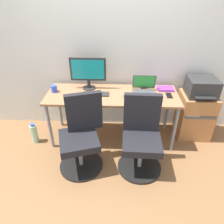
{
  "coord_description": "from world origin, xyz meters",
  "views": [
    {
      "loc": [
        0.1,
        -2.44,
        1.99
      ],
      "look_at": [
        0.0,
        -0.05,
        0.47
      ],
      "focal_mm": 33.22,
      "sensor_mm": 36.0,
      "label": 1
    }
  ],
  "objects": [
    {
      "name": "mouse_by_laptop",
      "position": [
        0.17,
        -0.08,
        0.73
      ],
      "size": [
        0.06,
        0.1,
        0.03
      ],
      "primitive_type": "ellipsoid",
      "color": "#515156",
      "rests_on": "desk"
    },
    {
      "name": "water_bottle_on_floor",
      "position": [
        -1.11,
        -0.16,
        0.15
      ],
      "size": [
        0.09,
        0.09,
        0.31
      ],
      "color": "#A5D8B2",
      "rests_on": "ground"
    },
    {
      "name": "keyboard_by_laptop",
      "position": [
        -0.21,
        -0.02,
        0.73
      ],
      "size": [
        0.34,
        0.12,
        0.02
      ],
      "primitive_type": "cube",
      "color": "#2D2D2D",
      "rests_on": "desk"
    },
    {
      "name": "desk",
      "position": [
        0.0,
        0.0,
        0.65
      ],
      "size": [
        1.75,
        0.61,
        0.72
      ],
      "color": "#996B47",
      "rests_on": "ground"
    },
    {
      "name": "back_wall",
      "position": [
        0.0,
        0.39,
        1.3
      ],
      "size": [
        4.4,
        0.04,
        2.6
      ],
      "primitive_type": "cube",
      "color": "silver",
      "rests_on": "ground"
    },
    {
      "name": "printer",
      "position": [
        1.2,
        0.12,
        0.79
      ],
      "size": [
        0.38,
        0.4,
        0.24
      ],
      "color": "#2D2D2D",
      "rests_on": "side_cabinet"
    },
    {
      "name": "mouse_by_monitor",
      "position": [
        0.52,
        -0.21,
        0.73
      ],
      "size": [
        0.06,
        0.1,
        0.03
      ],
      "primitive_type": "ellipsoid",
      "color": "#B7B7B7",
      "rests_on": "desk"
    },
    {
      "name": "notebook",
      "position": [
        0.73,
        0.16,
        0.73
      ],
      "size": [
        0.21,
        0.15,
        0.03
      ],
      "primitive_type": "cube",
      "color": "purple",
      "rests_on": "desk"
    },
    {
      "name": "office_chair_right",
      "position": [
        0.36,
        -0.54,
        0.42
      ],
      "size": [
        0.54,
        0.54,
        0.94
      ],
      "color": "black",
      "rests_on": "ground"
    },
    {
      "name": "phone_near_laptop",
      "position": [
        0.75,
        -0.02,
        0.72
      ],
      "size": [
        0.07,
        0.14,
        0.01
      ],
      "primitive_type": "cube",
      "color": "black",
      "rests_on": "desk"
    },
    {
      "name": "office_chair_left",
      "position": [
        -0.35,
        -0.54,
        0.42
      ],
      "size": [
        0.55,
        0.55,
        0.94
      ],
      "color": "black",
      "rests_on": "ground"
    },
    {
      "name": "side_cabinet",
      "position": [
        1.2,
        0.12,
        0.33
      ],
      "size": [
        0.46,
        0.43,
        0.67
      ],
      "color": "#B77542",
      "rests_on": "ground"
    },
    {
      "name": "keyboard_by_monitor",
      "position": [
        -0.34,
        -0.23,
        0.73
      ],
      "size": [
        0.34,
        0.12,
        0.02
      ],
      "primitive_type": "cube",
      "color": "#515156",
      "rests_on": "desk"
    },
    {
      "name": "open_laptop",
      "position": [
        0.43,
        0.07,
        0.77
      ],
      "size": [
        0.31,
        0.28,
        0.22
      ],
      "color": "#4C4C51",
      "rests_on": "desk"
    },
    {
      "name": "pen_cup",
      "position": [
        0.42,
        0.21,
        0.77
      ],
      "size": [
        0.07,
        0.07,
        0.1
      ],
      "primitive_type": "cylinder",
      "color": "slate",
      "rests_on": "desk"
    },
    {
      "name": "desktop_monitor",
      "position": [
        -0.33,
        0.17,
        0.97
      ],
      "size": [
        0.48,
        0.18,
        0.43
      ],
      "color": "#262626",
      "rests_on": "desk"
    },
    {
      "name": "ground_plane",
      "position": [
        0.0,
        0.0,
        0.0
      ],
      "size": [
        5.28,
        5.28,
        0.0
      ],
      "primitive_type": "plane",
      "color": "brown"
    },
    {
      "name": "coffee_mug",
      "position": [
        -0.78,
        0.04,
        0.76
      ],
      "size": [
        0.08,
        0.08,
        0.09
      ],
      "primitive_type": "cylinder",
      "color": "blue",
      "rests_on": "desk"
    }
  ]
}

